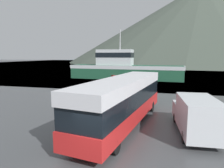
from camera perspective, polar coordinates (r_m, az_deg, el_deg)
water_surface at (r=147.37m, az=13.41°, el=5.96°), size 240.00×240.00×0.00m
hill_backdrop at (r=175.44m, az=23.93°, el=15.46°), size 201.09×201.09×58.87m
tour_bus at (r=14.49m, az=3.37°, el=-4.29°), size 4.46×12.67×3.43m
delivery_van at (r=13.93m, az=22.84°, el=-8.08°), size 2.54×6.11×2.47m
fishing_boat at (r=43.33m, az=3.23°, el=4.57°), size 24.36×6.01×10.47m
storage_bin at (r=20.52m, az=-11.17°, el=-4.50°), size 1.41×1.09×1.18m
small_boat at (r=43.33m, az=4.66°, el=2.09°), size 7.30×6.19×0.98m
mooring_bollard at (r=28.66m, az=-6.75°, el=-1.24°), size 0.34×0.34×0.74m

